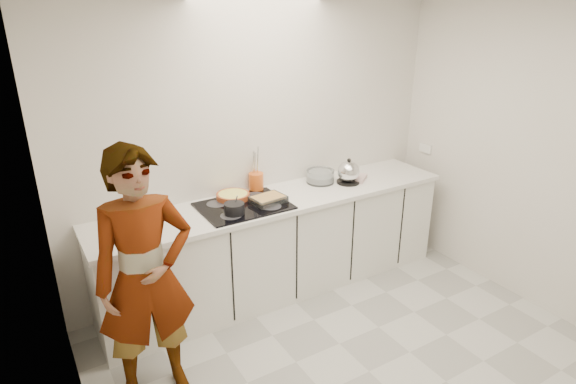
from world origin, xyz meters
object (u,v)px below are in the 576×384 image
tart_dish (233,196)px  kettle (348,173)px  utensil_crock (256,182)px  mixing_bowl (320,177)px  baking_dish (268,199)px  saucepan (234,209)px  cook (145,278)px  hob (244,206)px

tart_dish → kettle: size_ratio=1.37×
utensil_crock → mixing_bowl: bearing=-11.9°
kettle → utensil_crock: bearing=161.6°
baking_dish → kettle: 0.88m
utensil_crock → baking_dish: bearing=-100.3°
tart_dish → baking_dish: size_ratio=1.10×
mixing_bowl → kettle: size_ratio=1.27×
saucepan → utensil_crock: bearing=44.5°
tart_dish → baking_dish: (0.22, -0.23, 0.00)m
kettle → utensil_crock: size_ratio=1.48×
mixing_bowl → cook: 2.01m
cook → mixing_bowl: bearing=25.1°
utensil_crock → cook: cook is taller
hob → kettle: 1.09m
tart_dish → mixing_bowl: 0.88m
kettle → cook: 2.17m
baking_dish → cook: 1.32m
tart_dish → mixing_bowl: bearing=-2.0°
mixing_bowl → utensil_crock: utensil_crock is taller
saucepan → baking_dish: bearing=11.3°
kettle → hob: bearing=-179.9°
hob → baking_dish: size_ratio=2.40×
saucepan → kettle: (1.22, 0.12, 0.04)m
saucepan → hob: bearing=40.6°
tart_dish → kettle: kettle is taller
cook → kettle: bearing=19.4°
baking_dish → tart_dish: bearing=133.3°
baking_dish → cook: size_ratio=0.17×
kettle → cook: cook is taller
tart_dish → cook: (-0.98, -0.78, -0.08)m
mixing_bowl → hob: bearing=-170.4°
saucepan → baking_dish: size_ratio=0.54×
baking_dish → mixing_bowl: mixing_bowl is taller
tart_dish → cook: 1.26m
saucepan → mixing_bowl: (1.01, 0.27, -0.00)m
baking_dish → mixing_bowl: (0.67, 0.20, 0.01)m
baking_dish → utensil_crock: utensil_crock is taller
hob → mixing_bowl: mixing_bowl is taller
saucepan → baking_dish: (0.34, 0.07, -0.02)m
mixing_bowl → cook: cook is taller
saucepan → mixing_bowl: bearing=14.8°
utensil_crock → cook: (-1.25, -0.88, -0.13)m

